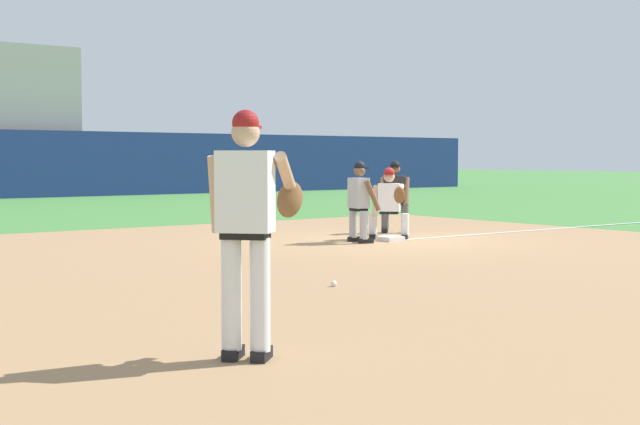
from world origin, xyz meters
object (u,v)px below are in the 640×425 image
object	(u,v)px
baseball	(334,284)
pitcher	(249,219)
first_base_bag	(390,239)
baserunner	(359,198)
first_baseman	(390,200)
umpire	(395,194)

from	to	relation	value
baseball	pitcher	size ratio (longest dim) A/B	0.04
first_base_bag	baseball	world-z (taller)	first_base_bag
baserunner	first_baseman	bearing A→B (deg)	11.34
first_base_bag	pitcher	world-z (taller)	pitcher
pitcher	baserunner	size ratio (longest dim) A/B	1.27
first_baseman	baserunner	xyz separation A→B (m)	(-0.87, -0.17, 0.06)
baseball	umpire	xyz separation A→B (m)	(5.63, 5.25, 0.76)
first_base_bag	baserunner	xyz separation A→B (m)	(-0.63, 0.12, 0.75)
first_baseman	umpire	size ratio (longest dim) A/B	0.92
umpire	first_base_bag	bearing A→B (deg)	-134.18
baseball	first_base_bag	bearing A→B (deg)	42.16
baseball	first_baseman	distance (m)	6.31
baserunner	umpire	xyz separation A→B (m)	(1.89, 1.18, 0.00)
first_baseman	baseball	bearing A→B (deg)	-137.31
pitcher	first_baseman	size ratio (longest dim) A/B	1.39
first_baseman	umpire	bearing A→B (deg)	44.48
first_base_bag	pitcher	size ratio (longest dim) A/B	0.20
first_baseman	baserunner	size ratio (longest dim) A/B	0.92
pitcher	umpire	xyz separation A→B (m)	(8.45, 7.87, -0.27)
baseball	first_baseman	size ratio (longest dim) A/B	0.06
baseball	umpire	world-z (taller)	umpire
pitcher	baserunner	bearing A→B (deg)	45.58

